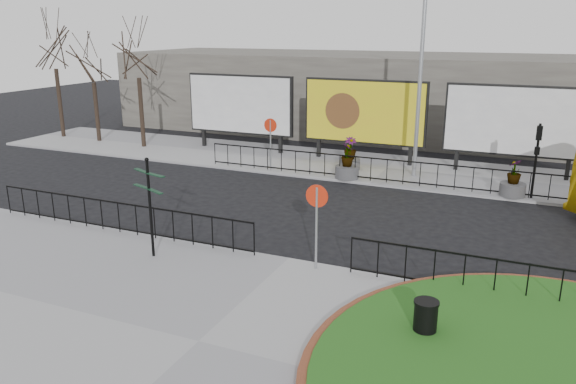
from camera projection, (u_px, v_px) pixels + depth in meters
The scene contains 22 objects.
ground at pixel (289, 261), 16.67m from camera, with size 90.00×90.00×0.00m, color black.
pavement_near at pixel (199, 343), 12.26m from camera, with size 30.00×10.00×0.12m, color gray.
pavement_far at pixel (387, 169), 27.22m from camera, with size 44.00×6.00×0.12m, color gray.
railing_near_left at pixel (119, 217), 18.50m from camera, with size 10.00×0.10×1.10m, color black, non-canonical shape.
railing_near_right at pixel (528, 283), 13.74m from camera, with size 9.00×0.10×1.10m, color black, non-canonical shape.
railing_far at pixel (395, 172), 24.29m from camera, with size 18.00×0.10×1.10m, color black, non-canonical shape.
speed_sign_far at pixel (271, 133), 26.31m from camera, with size 0.64×0.07×2.47m.
speed_sign_near at pixel (317, 208), 15.40m from camera, with size 0.64×0.07×2.47m.
billboard_left at pixel (240, 105), 30.59m from camera, with size 6.20×0.31×4.10m.
billboard_mid at pixel (364, 112), 27.92m from camera, with size 6.20×0.31×4.10m.
billboard_right at pixel (515, 121), 25.25m from camera, with size 6.20×0.31×4.10m.
lamp_post at pixel (421, 71), 24.41m from camera, with size 0.74×0.18×9.23m.
signal_pole_a at pixel (537, 150), 21.82m from camera, with size 0.22×0.26×3.00m.
tree_left at pixel (139, 84), 31.09m from camera, with size 2.00×2.00×7.00m, color #2D2119, non-canonical shape.
tree_mid at pixel (94, 88), 32.81m from camera, with size 2.00×2.00×6.20m, color #2D2119, non-canonical shape.
tree_far at pixel (57, 75), 33.94m from camera, with size 2.00×2.00×7.50m, color #2D2119, non-canonical shape.
building_backdrop at pixel (427, 96), 35.32m from camera, with size 40.00×10.00×5.00m, color #646057.
fingerpost_sign at pixel (149, 198), 16.27m from camera, with size 1.38×0.69×3.02m.
litter_bin at pixel (425, 320), 12.21m from camera, with size 0.55×0.55×0.91m.
planter_a at pixel (350, 158), 26.75m from camera, with size 0.99×0.99×1.56m.
planter_b at pixel (347, 166), 25.21m from camera, with size 1.07×1.07×1.59m.
planter_c at pixel (513, 183), 22.56m from camera, with size 1.01×1.01×1.50m.
Camera 1 is at (6.09, -14.14, 6.72)m, focal length 35.00 mm.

